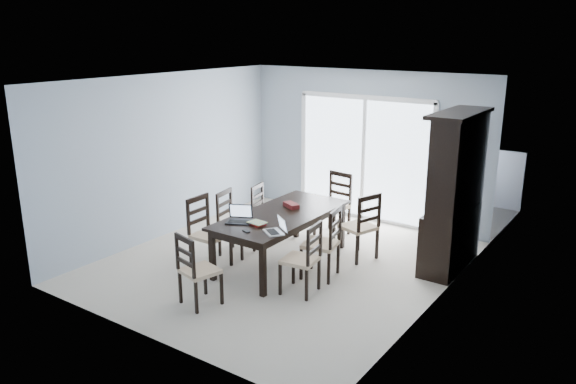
# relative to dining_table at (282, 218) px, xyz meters

# --- Properties ---
(floor) EXTENTS (5.00, 5.00, 0.00)m
(floor) POSITION_rel_dining_table_xyz_m (0.00, 0.00, -0.67)
(floor) COLOR beige
(floor) RESTS_ON ground
(ceiling) EXTENTS (5.00, 5.00, 0.00)m
(ceiling) POSITION_rel_dining_table_xyz_m (0.00, 0.00, 1.93)
(ceiling) COLOR white
(ceiling) RESTS_ON back_wall
(back_wall) EXTENTS (4.50, 0.02, 2.60)m
(back_wall) POSITION_rel_dining_table_xyz_m (0.00, 2.50, 0.63)
(back_wall) COLOR #909DAC
(back_wall) RESTS_ON floor
(wall_left) EXTENTS (0.02, 5.00, 2.60)m
(wall_left) POSITION_rel_dining_table_xyz_m (-2.25, 0.00, 0.63)
(wall_left) COLOR #909DAC
(wall_left) RESTS_ON floor
(wall_right) EXTENTS (0.02, 5.00, 2.60)m
(wall_right) POSITION_rel_dining_table_xyz_m (2.25, 0.00, 0.63)
(wall_right) COLOR #909DAC
(wall_right) RESTS_ON floor
(balcony) EXTENTS (4.50, 2.00, 0.10)m
(balcony) POSITION_rel_dining_table_xyz_m (0.00, 3.50, -0.72)
(balcony) COLOR gray
(balcony) RESTS_ON ground
(railing) EXTENTS (4.50, 0.06, 1.10)m
(railing) POSITION_rel_dining_table_xyz_m (0.00, 4.50, -0.12)
(railing) COLOR #99999E
(railing) RESTS_ON balcony
(dining_table) EXTENTS (1.00, 2.20, 0.75)m
(dining_table) POSITION_rel_dining_table_xyz_m (0.00, 0.00, 0.00)
(dining_table) COLOR black
(dining_table) RESTS_ON floor
(china_hutch) EXTENTS (0.50, 1.38, 2.20)m
(china_hutch) POSITION_rel_dining_table_xyz_m (2.02, 1.25, 0.40)
(china_hutch) COLOR black
(china_hutch) RESTS_ON floor
(sliding_door) EXTENTS (2.52, 0.05, 2.18)m
(sliding_door) POSITION_rel_dining_table_xyz_m (0.00, 2.48, 0.41)
(sliding_door) COLOR silver
(sliding_door) RESTS_ON floor
(chair_left_near) EXTENTS (0.46, 0.45, 1.17)m
(chair_left_near) POSITION_rel_dining_table_xyz_m (-0.83, -0.70, -0.05)
(chair_left_near) COLOR black
(chair_left_near) RESTS_ON floor
(chair_left_mid) EXTENTS (0.49, 0.48, 1.11)m
(chair_left_mid) POSITION_rel_dining_table_xyz_m (-0.84, -0.12, -0.09)
(chair_left_mid) COLOR black
(chair_left_mid) RESTS_ON floor
(chair_left_far) EXTENTS (0.45, 0.44, 1.02)m
(chair_left_far) POSITION_rel_dining_table_xyz_m (-0.82, 0.65, -0.13)
(chair_left_far) COLOR black
(chair_left_far) RESTS_ON floor
(chair_right_near) EXTENTS (0.47, 0.46, 1.09)m
(chair_right_near) POSITION_rel_dining_table_xyz_m (0.83, -0.63, -0.10)
(chair_right_near) COLOR black
(chair_right_near) RESTS_ON floor
(chair_right_mid) EXTENTS (0.52, 0.51, 1.15)m
(chair_right_mid) POSITION_rel_dining_table_xyz_m (0.79, -0.07, -0.07)
(chair_right_mid) COLOR black
(chair_right_mid) RESTS_ON floor
(chair_right_far) EXTENTS (0.57, 0.56, 1.16)m
(chair_right_far) POSITION_rel_dining_table_xyz_m (0.90, 0.76, -0.06)
(chair_right_far) COLOR black
(chair_right_far) RESTS_ON floor
(chair_end_near) EXTENTS (0.49, 0.50, 1.06)m
(chair_end_near) POSITION_rel_dining_table_xyz_m (-0.10, -1.68, -0.11)
(chair_end_near) COLOR black
(chair_end_near) RESTS_ON floor
(chair_end_far) EXTENTS (0.49, 0.51, 1.18)m
(chair_end_far) POSITION_rel_dining_table_xyz_m (0.01, 1.52, -0.05)
(chair_end_far) COLOR black
(chair_end_far) RESTS_ON floor
(laptop_dark) EXTENTS (0.39, 0.35, 0.22)m
(laptop_dark) POSITION_rel_dining_table_xyz_m (-0.24, -0.65, 0.13)
(laptop_dark) COLOR black
(laptop_dark) RESTS_ON dining_table
(laptop_silver) EXTENTS (0.35, 0.33, 0.20)m
(laptop_silver) POSITION_rel_dining_table_xyz_m (0.38, -0.71, 0.13)
(laptop_silver) COLOR #B4B4B6
(laptop_silver) RESTS_ON dining_table
(book_stack) EXTENTS (0.26, 0.21, 0.04)m
(book_stack) POSITION_rel_dining_table_xyz_m (0.01, -0.58, 0.10)
(book_stack) COLOR maroon
(book_stack) RESTS_ON dining_table
(cell_phone) EXTENTS (0.13, 0.09, 0.01)m
(cell_phone) POSITION_rel_dining_table_xyz_m (0.06, -0.87, 0.08)
(cell_phone) COLOR black
(cell_phone) RESTS_ON dining_table
(game_box) EXTENTS (0.29, 0.23, 0.06)m
(game_box) POSITION_rel_dining_table_xyz_m (-0.04, 0.30, 0.11)
(game_box) COLOR #541610
(game_box) RESTS_ON dining_table
(hot_tub) EXTENTS (2.02, 1.84, 0.98)m
(hot_tub) POSITION_rel_dining_table_xyz_m (-0.45, 3.59, -0.18)
(hot_tub) COLOR maroon
(hot_tub) RESTS_ON balcony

